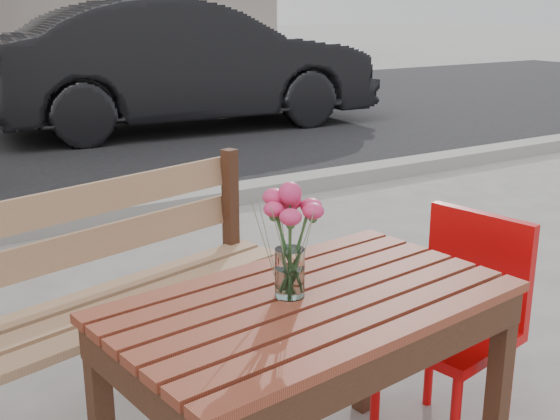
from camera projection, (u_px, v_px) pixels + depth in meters
name	position (u px, v px, depth m)	size (l,w,h in m)	color
main_table	(311.00, 334.00, 1.95)	(1.19, 0.79, 0.69)	maroon
main_bench	(106.00, 274.00, 2.46)	(1.52, 0.78, 0.90)	#A57B55
red_chair	(459.00, 312.00, 2.37)	(0.46, 0.46, 0.79)	#C40809
main_vase	(290.00, 226.00, 1.87)	(0.17, 0.17, 0.32)	white
parked_car	(184.00, 64.00, 8.35)	(1.60, 4.59, 1.51)	black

